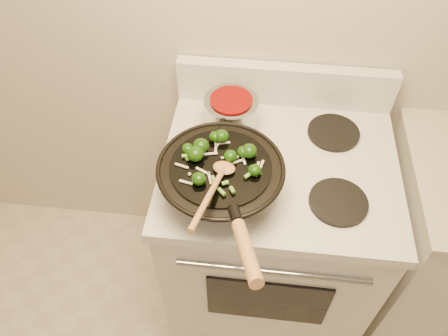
# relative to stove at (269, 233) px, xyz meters

# --- Properties ---
(stove) EXTENTS (0.78, 0.67, 1.08)m
(stove) POSITION_rel_stove_xyz_m (0.00, 0.00, 0.00)
(stove) COLOR silver
(stove) RESTS_ON ground
(wok) EXTENTS (0.38, 0.61, 0.25)m
(wok) POSITION_rel_stove_xyz_m (-0.18, -0.16, 0.53)
(wok) COLOR black
(wok) RESTS_ON stove
(stirfry) EXTENTS (0.26, 0.23, 0.04)m
(stirfry) POSITION_rel_stove_xyz_m (-0.19, -0.12, 0.59)
(stirfry) COLOR #133608
(stirfry) RESTS_ON wok
(wooden_spoon) EXTENTS (0.10, 0.30, 0.08)m
(wooden_spoon) POSITION_rel_stove_xyz_m (-0.18, -0.24, 0.61)
(wooden_spoon) COLOR #A57341
(wooden_spoon) RESTS_ON wok
(saucepan) EXTENTS (0.19, 0.30, 0.11)m
(saucepan) POSITION_rel_stove_xyz_m (-0.18, 0.15, 0.52)
(saucepan) COLOR #979BA0
(saucepan) RESTS_ON stove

